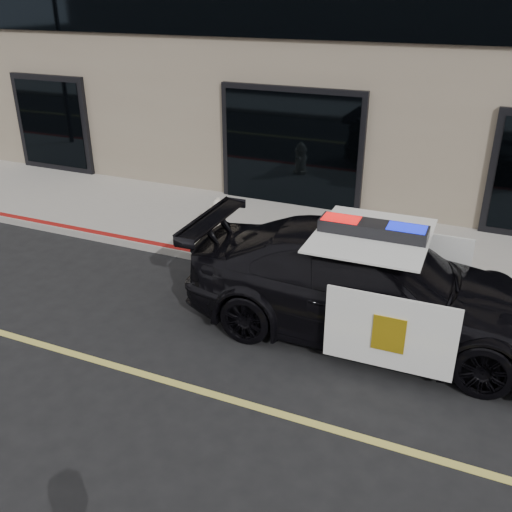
% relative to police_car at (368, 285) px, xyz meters
% --- Properties ---
extents(ground, '(120.00, 120.00, 0.00)m').
position_rel_police_car_xyz_m(ground, '(-1.98, -2.31, -0.81)').
color(ground, black).
rests_on(ground, ground).
extents(sidewalk_n, '(60.00, 3.50, 0.15)m').
position_rel_police_car_xyz_m(sidewalk_n, '(-1.98, 2.94, -0.74)').
color(sidewalk_n, gray).
rests_on(sidewalk_n, ground).
extents(police_car, '(2.66, 5.63, 1.81)m').
position_rel_police_car_xyz_m(police_car, '(0.00, 0.00, 0.00)').
color(police_car, black).
rests_on(police_car, ground).
extents(fire_hydrant, '(0.39, 0.55, 0.87)m').
position_rel_police_car_xyz_m(fire_hydrant, '(-3.56, 2.04, -0.26)').
color(fire_hydrant, beige).
rests_on(fire_hydrant, sidewalk_n).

